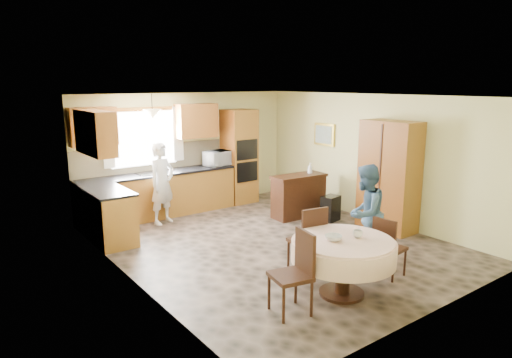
{
  "coord_description": "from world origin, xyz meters",
  "views": [
    {
      "loc": [
        -4.67,
        -5.78,
        2.73
      ],
      "look_at": [
        -0.15,
        0.3,
        1.11
      ],
      "focal_mm": 32.0,
      "sensor_mm": 36.0,
      "label": 1
    }
  ],
  "objects_px": {
    "oven_tower": "(239,156)",
    "chair_back": "(310,237)",
    "sideboard": "(299,197)",
    "person_dining": "(365,214)",
    "dining_table": "(343,252)",
    "cupboard": "(389,176)",
    "chair_right": "(387,244)",
    "chair_left": "(296,268)",
    "person_sink": "(162,183)"
  },
  "relations": [
    {
      "from": "chair_right",
      "to": "person_dining",
      "type": "distance_m",
      "value": 0.69
    },
    {
      "from": "dining_table",
      "to": "chair_back",
      "type": "bearing_deg",
      "value": 81.76
    },
    {
      "from": "chair_right",
      "to": "person_sink",
      "type": "relative_size",
      "value": 0.55
    },
    {
      "from": "person_sink",
      "to": "chair_left",
      "type": "bearing_deg",
      "value": -114.06
    },
    {
      "from": "sideboard",
      "to": "chair_left",
      "type": "xyz_separation_m",
      "value": [
        -2.69,
        -2.97,
        0.14
      ]
    },
    {
      "from": "dining_table",
      "to": "chair_back",
      "type": "distance_m",
      "value": 0.74
    },
    {
      "from": "chair_left",
      "to": "chair_right",
      "type": "bearing_deg",
      "value": 101.28
    },
    {
      "from": "oven_tower",
      "to": "dining_table",
      "type": "bearing_deg",
      "value": -109.03
    },
    {
      "from": "chair_back",
      "to": "person_dining",
      "type": "xyz_separation_m",
      "value": [
        1.01,
        -0.13,
        0.2
      ]
    },
    {
      "from": "person_sink",
      "to": "person_dining",
      "type": "bearing_deg",
      "value": -86.28
    },
    {
      "from": "oven_tower",
      "to": "chair_right",
      "type": "relative_size",
      "value": 2.41
    },
    {
      "from": "oven_tower",
      "to": "chair_right",
      "type": "distance_m",
      "value": 4.79
    },
    {
      "from": "oven_tower",
      "to": "person_dining",
      "type": "distance_m",
      "value": 4.15
    },
    {
      "from": "oven_tower",
      "to": "person_sink",
      "type": "height_order",
      "value": "oven_tower"
    },
    {
      "from": "oven_tower",
      "to": "chair_right",
      "type": "bearing_deg",
      "value": -98.63
    },
    {
      "from": "chair_right",
      "to": "chair_left",
      "type": "bearing_deg",
      "value": 82.58
    },
    {
      "from": "chair_back",
      "to": "chair_right",
      "type": "height_order",
      "value": "chair_back"
    },
    {
      "from": "chair_back",
      "to": "oven_tower",
      "type": "bearing_deg",
      "value": -101.26
    },
    {
      "from": "chair_right",
      "to": "person_dining",
      "type": "height_order",
      "value": "person_dining"
    },
    {
      "from": "oven_tower",
      "to": "chair_back",
      "type": "bearing_deg",
      "value": -110.91
    },
    {
      "from": "chair_left",
      "to": "dining_table",
      "type": "bearing_deg",
      "value": 100.06
    },
    {
      "from": "oven_tower",
      "to": "cupboard",
      "type": "relative_size",
      "value": 1.04
    },
    {
      "from": "chair_back",
      "to": "person_sink",
      "type": "distance_m",
      "value": 3.57
    },
    {
      "from": "cupboard",
      "to": "chair_right",
      "type": "relative_size",
      "value": 2.32
    },
    {
      "from": "cupboard",
      "to": "chair_left",
      "type": "xyz_separation_m",
      "value": [
        -3.47,
        -1.36,
        -0.46
      ]
    },
    {
      "from": "cupboard",
      "to": "dining_table",
      "type": "height_order",
      "value": "cupboard"
    },
    {
      "from": "oven_tower",
      "to": "person_sink",
      "type": "bearing_deg",
      "value": -167.62
    },
    {
      "from": "chair_right",
      "to": "oven_tower",
      "type": "bearing_deg",
      "value": -15.62
    },
    {
      "from": "sideboard",
      "to": "person_dining",
      "type": "xyz_separation_m",
      "value": [
        -0.79,
        -2.39,
        0.35
      ]
    },
    {
      "from": "sideboard",
      "to": "chair_right",
      "type": "bearing_deg",
      "value": -105.2
    },
    {
      "from": "dining_table",
      "to": "person_dining",
      "type": "relative_size",
      "value": 0.88
    },
    {
      "from": "chair_back",
      "to": "person_dining",
      "type": "bearing_deg",
      "value": -177.74
    },
    {
      "from": "sideboard",
      "to": "chair_back",
      "type": "relative_size",
      "value": 1.14
    },
    {
      "from": "oven_tower",
      "to": "chair_left",
      "type": "distance_m",
      "value": 5.29
    },
    {
      "from": "chair_right",
      "to": "person_sink",
      "type": "height_order",
      "value": "person_sink"
    },
    {
      "from": "sideboard",
      "to": "person_sink",
      "type": "xyz_separation_m",
      "value": [
        -2.43,
        1.25,
        0.39
      ]
    },
    {
      "from": "sideboard",
      "to": "cupboard",
      "type": "height_order",
      "value": "cupboard"
    },
    {
      "from": "chair_right",
      "to": "person_sink",
      "type": "xyz_separation_m",
      "value": [
        -1.43,
        4.23,
        0.31
      ]
    },
    {
      "from": "chair_right",
      "to": "sideboard",
      "type": "bearing_deg",
      "value": -25.54
    },
    {
      "from": "chair_back",
      "to": "cupboard",
      "type": "bearing_deg",
      "value": -156.21
    },
    {
      "from": "dining_table",
      "to": "oven_tower",
      "type": "bearing_deg",
      "value": 70.97
    },
    {
      "from": "chair_left",
      "to": "person_sink",
      "type": "bearing_deg",
      "value": -171.85
    },
    {
      "from": "chair_left",
      "to": "chair_right",
      "type": "height_order",
      "value": "chair_left"
    },
    {
      "from": "chair_back",
      "to": "chair_right",
      "type": "relative_size",
      "value": 1.15
    },
    {
      "from": "chair_right",
      "to": "person_dining",
      "type": "relative_size",
      "value": 0.58
    },
    {
      "from": "oven_tower",
      "to": "dining_table",
      "type": "distance_m",
      "value": 5.0
    },
    {
      "from": "cupboard",
      "to": "chair_right",
      "type": "xyz_separation_m",
      "value": [
        -1.78,
        -1.38,
        -0.53
      ]
    },
    {
      "from": "cupboard",
      "to": "chair_left",
      "type": "relative_size",
      "value": 2.03
    },
    {
      "from": "cupboard",
      "to": "dining_table",
      "type": "relative_size",
      "value": 1.53
    },
    {
      "from": "person_dining",
      "to": "person_sink",
      "type": "bearing_deg",
      "value": -82.51
    }
  ]
}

